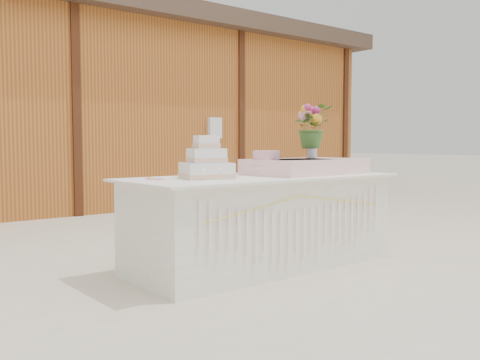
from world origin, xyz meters
name	(u,v)px	position (x,y,z in m)	size (l,w,h in m)	color
ground	(262,266)	(0.00, 0.00, 0.00)	(80.00, 80.00, 0.00)	beige
barn	(30,106)	(-0.01, 5.99, 1.68)	(12.60, 4.60, 3.30)	#B05A25
cake_table	(263,221)	(0.00, 0.00, 0.39)	(2.40, 1.00, 0.77)	white
wedding_cake	(206,164)	(-0.54, 0.05, 0.88)	(0.47, 0.47, 0.34)	white
pink_cake_stand	(266,162)	(0.07, 0.03, 0.89)	(0.30, 0.30, 0.21)	silver
satin_runner	(306,166)	(0.49, -0.03, 0.84)	(1.08, 0.63, 0.14)	beige
flower_vase	(312,151)	(0.65, 0.05, 0.98)	(0.10, 0.10, 0.14)	silver
bouquet	(312,121)	(0.65, 0.05, 1.25)	(0.36, 0.31, 0.40)	#3C6428
loose_flowers	(157,179)	(-0.97, 0.06, 0.78)	(0.15, 0.36, 0.02)	pink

